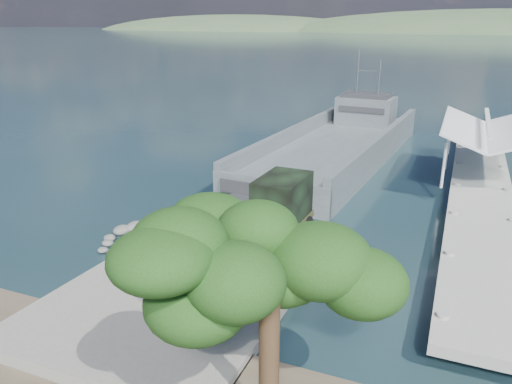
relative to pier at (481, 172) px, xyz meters
name	(u,v)px	position (x,y,z in m)	size (l,w,h in m)	color
ground	(210,270)	(-13.00, -18.77, -1.60)	(1400.00, 1400.00, 0.00)	#18323B
boat_ramp	(200,275)	(-13.00, -19.77, -1.35)	(10.00, 18.00, 0.50)	gray
shoreline_rocks	(118,247)	(-19.20, -18.27, -1.60)	(3.20, 5.60, 0.90)	#5A5B58
pier	(481,172)	(0.00, 0.00, 0.00)	(6.40, 44.00, 6.10)	#9B9D93
landing_craft	(336,152)	(-12.18, 4.68, -0.77)	(10.87, 34.62, 10.14)	#495256
military_truck	(272,218)	(-10.53, -16.20, 0.75)	(2.92, 8.14, 3.72)	black
soldier	(162,232)	(-16.13, -18.21, -0.20)	(0.66, 0.43, 1.79)	black
overhang_tree	(259,265)	(-6.76, -27.32, 4.04)	(7.75, 7.14, 7.04)	#382A16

